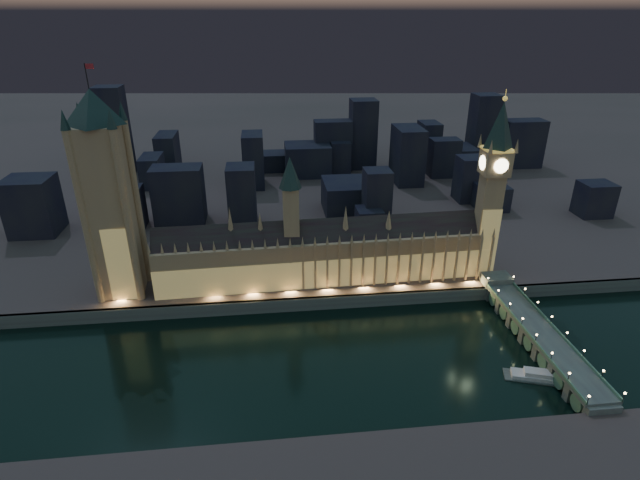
{
  "coord_description": "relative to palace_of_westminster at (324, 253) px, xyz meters",
  "views": [
    {
      "loc": [
        -23.9,
        -205.78,
        158.98
      ],
      "look_at": [
        5.0,
        55.0,
        38.0
      ],
      "focal_mm": 28.0,
      "sensor_mm": 36.0,
      "label": 1
    }
  ],
  "objects": [
    {
      "name": "ground_plane",
      "position": [
        -8.02,
        -61.74,
        -26.37
      ],
      "size": [
        2000.0,
        2000.0,
        0.0
      ],
      "primitive_type": "plane",
      "color": "black",
      "rests_on": "ground"
    },
    {
      "name": "north_bank",
      "position": [
        -8.02,
        458.26,
        -22.37
      ],
      "size": [
        2000.0,
        960.0,
        8.0
      ],
      "primitive_type": "cube",
      "color": "#3D3531",
      "rests_on": "ground"
    },
    {
      "name": "embankment_wall",
      "position": [
        -8.02,
        -20.74,
        -22.37
      ],
      "size": [
        2000.0,
        2.5,
        8.0
      ],
      "primitive_type": "cube",
      "color": "#424343",
      "rests_on": "ground"
    },
    {
      "name": "palace_of_westminster",
      "position": [
        0.0,
        0.0,
        0.0
      ],
      "size": [
        202.0,
        27.44,
        78.0
      ],
      "color": "#987959",
      "rests_on": "north_bank"
    },
    {
      "name": "victoria_tower",
      "position": [
        -118.02,
        0.19,
        45.12
      ],
      "size": [
        31.68,
        31.68,
        127.69
      ],
      "color": "#987959",
      "rests_on": "north_bank"
    },
    {
      "name": "elizabeth_tower",
      "position": [
        99.98,
        0.19,
        44.17
      ],
      "size": [
        18.0,
        18.0,
        112.06
      ],
      "color": "#987959",
      "rests_on": "north_bank"
    },
    {
      "name": "westminster_bridge",
      "position": [
        103.48,
        -65.19,
        -20.38
      ],
      "size": [
        16.83,
        113.0,
        15.9
      ],
      "color": "#424343",
      "rests_on": "ground"
    },
    {
      "name": "river_boat",
      "position": [
        94.61,
        -93.75,
        -24.81
      ],
      "size": [
        38.18,
        19.78,
        4.5
      ],
      "color": "#424343",
      "rests_on": "ground"
    },
    {
      "name": "city_backdrop",
      "position": [
        28.31,
        184.7,
        4.4
      ],
      "size": [
        475.41,
        215.63,
        86.18
      ],
      "color": "black",
      "rests_on": "north_bank"
    }
  ]
}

